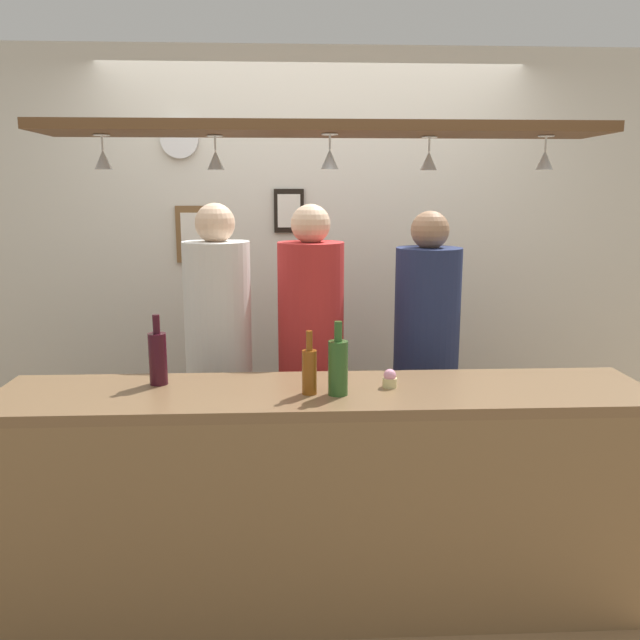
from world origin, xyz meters
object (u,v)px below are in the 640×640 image
person_left_white_patterned_shirt (218,336)px  picture_frame_caricature (198,234)px  bottle_champagne_green (338,366)px  cupcake (390,379)px  person_middle_red_shirt (311,336)px  bottle_wine_dark_red (158,357)px  wall_clock (179,139)px  person_right_navy_shirt (426,339)px  picture_frame_crest (289,211)px  bottle_beer_amber_tall (309,370)px

person_left_white_patterned_shirt → picture_frame_caricature: 0.86m
bottle_champagne_green → cupcake: (0.22, 0.09, -0.08)m
person_middle_red_shirt → bottle_wine_dark_red: bearing=-137.5°
wall_clock → bottle_wine_dark_red: bearing=-86.5°
person_right_navy_shirt → cupcake: bearing=-113.3°
cupcake → wall_clock: 2.04m
bottle_wine_dark_red → wall_clock: (-0.08, 1.29, 0.98)m
bottle_champagne_green → wall_clock: wall_clock is taller
bottle_wine_dark_red → cupcake: bearing=-5.5°
person_left_white_patterned_shirt → person_right_navy_shirt: size_ratio=1.02×
person_middle_red_shirt → cupcake: bearing=-66.7°
wall_clock → picture_frame_crest: bearing=0.6°
person_left_white_patterned_shirt → bottle_beer_amber_tall: person_left_white_patterned_shirt is taller
picture_frame_crest → picture_frame_caricature: bearing=180.0°
bottle_beer_amber_tall → picture_frame_caricature: bearing=113.1°
bottle_beer_amber_tall → bottle_champagne_green: (0.11, -0.01, 0.02)m
person_middle_red_shirt → picture_frame_caricature: person_middle_red_shirt is taller
picture_frame_caricature → wall_clock: wall_clock is taller
person_right_navy_shirt → bottle_wine_dark_red: 1.41m
person_left_white_patterned_shirt → bottle_wine_dark_red: size_ratio=5.69×
person_middle_red_shirt → cupcake: (0.30, -0.70, -0.03)m
person_middle_red_shirt → picture_frame_caricature: size_ratio=5.00×
bottle_champagne_green → bottle_wine_dark_red: (-0.75, 0.18, -0.00)m
person_middle_red_shirt → picture_frame_crest: (-0.11, 0.69, 0.62)m
wall_clock → bottle_beer_amber_tall: bearing=-64.0°
person_left_white_patterned_shirt → bottle_champagne_green: 0.97m
bottle_champagne_green → bottle_wine_dark_red: size_ratio=1.00×
person_middle_red_shirt → wall_clock: 1.45m
person_right_navy_shirt → cupcake: size_ratio=21.37×
bottle_champagne_green → picture_frame_crest: (-0.19, 1.48, 0.57)m
person_middle_red_shirt → bottle_champagne_green: 0.80m
person_middle_red_shirt → bottle_beer_amber_tall: (-0.03, -0.78, 0.03)m
person_right_navy_shirt → bottle_beer_amber_tall: 1.01m
person_right_navy_shirt → bottle_beer_amber_tall: person_right_navy_shirt is taller
person_middle_red_shirt → person_left_white_patterned_shirt: bearing=180.0°
person_middle_red_shirt → person_right_navy_shirt: person_middle_red_shirt is taller
bottle_wine_dark_red → picture_frame_crest: bearing=66.7°
person_right_navy_shirt → picture_frame_crest: picture_frame_crest is taller
person_left_white_patterned_shirt → cupcake: (0.78, -0.70, -0.03)m
bottle_champagne_green → cupcake: bearing=21.4°
person_right_navy_shirt → wall_clock: 1.85m
picture_frame_crest → person_left_white_patterned_shirt: bearing=-118.4°
picture_frame_crest → wall_clock: (-0.64, -0.01, 0.41)m
person_middle_red_shirt → bottle_wine_dark_red: size_ratio=5.67×
person_middle_red_shirt → picture_frame_caricature: 1.07m
picture_frame_crest → bottle_wine_dark_red: bearing=-113.3°
person_middle_red_shirt → bottle_beer_amber_tall: person_middle_red_shirt is taller
bottle_beer_amber_tall → picture_frame_caricature: (-0.62, 1.46, 0.45)m
picture_frame_caricature → wall_clock: (-0.09, -0.01, 0.55)m
person_left_white_patterned_shirt → bottle_beer_amber_tall: bearing=-60.3°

